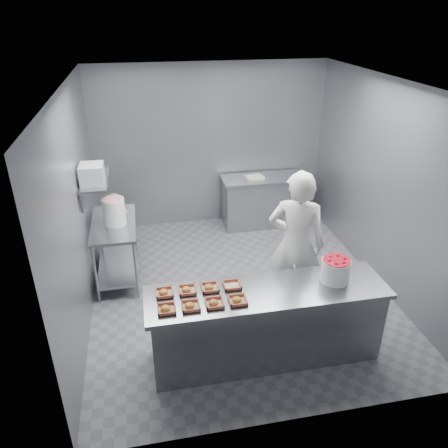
# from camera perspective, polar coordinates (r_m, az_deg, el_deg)

# --- Properties ---
(floor) EXTENTS (4.50, 4.50, 0.00)m
(floor) POSITION_cam_1_polar(r_m,az_deg,el_deg) (6.27, 1.85, -8.31)
(floor) COLOR #4C4C51
(floor) RESTS_ON ground
(ceiling) EXTENTS (4.50, 4.50, 0.00)m
(ceiling) POSITION_cam_1_polar(r_m,az_deg,el_deg) (5.19, 2.33, 17.86)
(ceiling) COLOR white
(ceiling) RESTS_ON wall_back
(wall_back) EXTENTS (4.00, 0.04, 2.80)m
(wall_back) POSITION_cam_1_polar(r_m,az_deg,el_deg) (7.66, -1.79, 10.07)
(wall_back) COLOR slate
(wall_back) RESTS_ON ground
(wall_left) EXTENTS (0.04, 4.50, 2.80)m
(wall_left) POSITION_cam_1_polar(r_m,az_deg,el_deg) (5.52, -18.63, 1.74)
(wall_left) COLOR slate
(wall_left) RESTS_ON ground
(wall_right) EXTENTS (0.04, 4.50, 2.80)m
(wall_right) POSITION_cam_1_polar(r_m,az_deg,el_deg) (6.32, 20.08, 4.70)
(wall_right) COLOR slate
(wall_right) RESTS_ON ground
(service_counter) EXTENTS (2.60, 0.70, 0.90)m
(service_counter) POSITION_cam_1_polar(r_m,az_deg,el_deg) (4.96, 5.49, -12.81)
(service_counter) COLOR slate
(service_counter) RESTS_ON ground
(prep_table) EXTENTS (0.60, 1.20, 0.90)m
(prep_table) POSITION_cam_1_polar(r_m,az_deg,el_deg) (6.37, -13.96, -2.31)
(prep_table) COLOR slate
(prep_table) RESTS_ON ground
(back_counter) EXTENTS (1.50, 0.60, 0.90)m
(back_counter) POSITION_cam_1_polar(r_m,az_deg,el_deg) (7.86, 5.22, 3.05)
(back_counter) COLOR slate
(back_counter) RESTS_ON ground
(wall_shelf) EXTENTS (0.35, 0.90, 0.03)m
(wall_shelf) POSITION_cam_1_polar(r_m,az_deg,el_deg) (5.99, -16.58, 5.59)
(wall_shelf) COLOR slate
(wall_shelf) RESTS_ON wall_left
(tray_0) EXTENTS (0.19, 0.18, 0.06)m
(tray_0) POSITION_cam_1_polar(r_m,az_deg,el_deg) (4.41, -7.56, -10.93)
(tray_0) COLOR tan
(tray_0) RESTS_ON service_counter
(tray_1) EXTENTS (0.19, 0.18, 0.06)m
(tray_1) POSITION_cam_1_polar(r_m,az_deg,el_deg) (4.43, -4.41, -10.62)
(tray_1) COLOR tan
(tray_1) RESTS_ON service_counter
(tray_2) EXTENTS (0.19, 0.18, 0.06)m
(tray_2) POSITION_cam_1_polar(r_m,az_deg,el_deg) (4.45, -1.29, -10.28)
(tray_2) COLOR tan
(tray_2) RESTS_ON service_counter
(tray_3) EXTENTS (0.19, 0.18, 0.06)m
(tray_3) POSITION_cam_1_polar(r_m,az_deg,el_deg) (4.49, 1.77, -9.92)
(tray_3) COLOR tan
(tray_3) RESTS_ON service_counter
(tray_4) EXTENTS (0.19, 0.18, 0.06)m
(tray_4) POSITION_cam_1_polar(r_m,az_deg,el_deg) (4.64, -7.82, -8.86)
(tray_4) COLOR tan
(tray_4) RESTS_ON service_counter
(tray_5) EXTENTS (0.19, 0.18, 0.06)m
(tray_5) POSITION_cam_1_polar(r_m,az_deg,el_deg) (4.65, -4.84, -8.58)
(tray_5) COLOR tan
(tray_5) RESTS_ON service_counter
(tray_6) EXTENTS (0.19, 0.18, 0.06)m
(tray_6) POSITION_cam_1_polar(r_m,az_deg,el_deg) (4.67, -1.89, -8.27)
(tray_6) COLOR tan
(tray_6) RESTS_ON service_counter
(tray_7) EXTENTS (0.19, 0.18, 0.04)m
(tray_7) POSITION_cam_1_polar(r_m,az_deg,el_deg) (4.71, 1.05, -7.98)
(tray_7) COLOR tan
(tray_7) RESTS_ON service_counter
(worker) EXTENTS (0.83, 0.71, 1.92)m
(worker) POSITION_cam_1_polar(r_m,az_deg,el_deg) (5.44, 9.36, -2.65)
(worker) COLOR silver
(worker) RESTS_ON ground
(strawberry_tub) EXTENTS (0.31, 0.31, 0.26)m
(strawberry_tub) POSITION_cam_1_polar(r_m,az_deg,el_deg) (4.90, 14.36, -5.76)
(strawberry_tub) COLOR white
(strawberry_tub) RESTS_ON service_counter
(glaze_bucket) EXTENTS (0.31, 0.29, 0.45)m
(glaze_bucket) POSITION_cam_1_polar(r_m,az_deg,el_deg) (6.10, -14.15, 1.66)
(glaze_bucket) COLOR white
(glaze_bucket) RESTS_ON prep_table
(bucket_lid) EXTENTS (0.32, 0.32, 0.02)m
(bucket_lid) POSITION_cam_1_polar(r_m,az_deg,el_deg) (6.52, -14.21, 1.53)
(bucket_lid) COLOR white
(bucket_lid) RESTS_ON prep_table
(rag) EXTENTS (0.14, 0.13, 0.02)m
(rag) POSITION_cam_1_polar(r_m,az_deg,el_deg) (6.51, -13.14, 1.61)
(rag) COLOR #CCB28C
(rag) RESTS_ON prep_table
(appliance) EXTENTS (0.30, 0.34, 0.25)m
(appliance) POSITION_cam_1_polar(r_m,az_deg,el_deg) (5.79, -16.87, 6.28)
(appliance) COLOR gray
(appliance) RESTS_ON wall_shelf
(paper_stack) EXTENTS (0.34, 0.27, 0.04)m
(paper_stack) POSITION_cam_1_polar(r_m,az_deg,el_deg) (7.64, 3.99, 6.14)
(paper_stack) COLOR silver
(paper_stack) RESTS_ON back_counter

